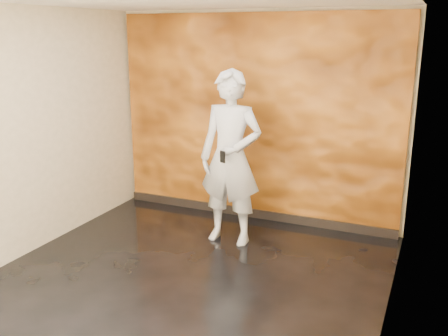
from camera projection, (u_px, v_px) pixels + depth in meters
room at (186, 148)px, 4.93m from camera, size 4.02×4.02×2.81m
feature_wall at (255, 119)px, 6.67m from camera, size 3.90×0.06×2.75m
baseboard at (252, 213)px, 6.98m from camera, size 3.90×0.04×0.12m
man at (231, 158)px, 5.95m from camera, size 0.78×0.52×2.10m
phone at (223, 157)px, 5.64m from camera, size 0.07×0.04×0.14m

